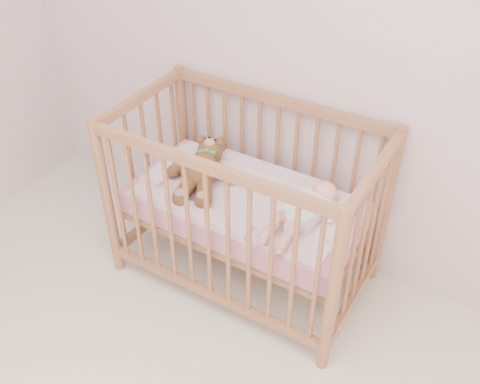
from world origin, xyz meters
The scene contains 6 objects.
wall_back centered at (0.00, 2.00, 1.35)m, with size 4.00×0.02×2.70m, color silver.
crib centered at (-0.25, 1.60, 0.50)m, with size 1.36×0.76×1.00m, color #AC7249, non-canonical shape.
mattress centered at (-0.25, 1.60, 0.49)m, with size 1.22×0.62×0.13m, color #C77C88.
blanket centered at (-0.25, 1.60, 0.56)m, with size 1.10×0.58×0.06m, color #EEA3C0, non-canonical shape.
baby centered at (0.10, 1.58, 0.64)m, with size 0.28×0.57×0.14m, color white, non-canonical shape.
teddy_bear centered at (-0.51, 1.58, 0.65)m, with size 0.40×0.57×0.16m, color brown, non-canonical shape.
Camera 1 is at (0.86, -0.31, 2.28)m, focal length 40.00 mm.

